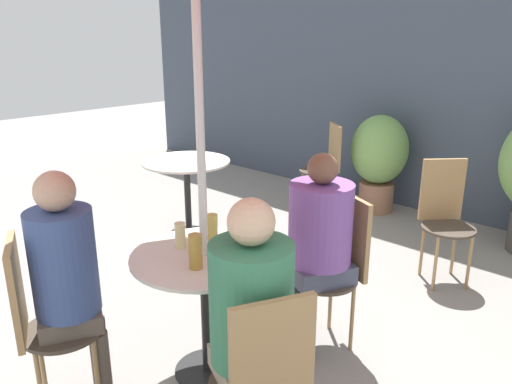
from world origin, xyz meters
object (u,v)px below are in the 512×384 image
object	(u,v)px
seated_person_2	(317,238)
beer_glass_0	(180,235)
cafe_table_near	(205,280)
seated_person_1	(250,317)
bistro_chair_2	(339,259)
potted_plant_0	(379,156)
cafe_table_far	(187,176)
beer_glass_1	(195,252)
bistro_chair_6	(327,160)
bistro_chair_0	(39,314)
seated_person_0	(68,273)
bistro_chair_3	(445,210)
bistro_chair_1	(264,377)
beer_glass_2	(233,243)
beer_glass_3	(212,229)

from	to	relation	value
seated_person_2	beer_glass_0	bearing A→B (deg)	-99.77
cafe_table_near	seated_person_1	xyz separation A→B (m)	(0.61, -0.29, 0.16)
bistro_chair_2	potted_plant_0	bearing A→B (deg)	140.00
cafe_table_far	beer_glass_1	xyz separation A→B (m)	(1.73, -1.38, 0.24)
bistro_chair_2	bistro_chair_6	world-z (taller)	same
bistro_chair_0	seated_person_0	bearing A→B (deg)	-90.00
bistro_chair_2	bistro_chair_3	distance (m)	1.27
bistro_chair_2	beer_glass_1	world-z (taller)	bistro_chair_2
cafe_table_far	bistro_chair_1	bearing A→B (deg)	-33.80
bistro_chair_2	seated_person_2	bearing A→B (deg)	-90.00
bistro_chair_6	seated_person_1	distance (m)	3.45
seated_person_2	seated_person_0	bearing A→B (deg)	-90.00
bistro_chair_6	beer_glass_2	bearing A→B (deg)	-26.15
bistro_chair_3	potted_plant_0	distance (m)	1.56
bistro_chair_1	cafe_table_near	bearing A→B (deg)	-90.00
cafe_table_far	bistro_chair_2	bearing A→B (deg)	-13.99
bistro_chair_0	beer_glass_0	world-z (taller)	bistro_chair_0
seated_person_2	beer_glass_2	xyz separation A→B (m)	(-0.14, -0.54, 0.10)
cafe_table_far	seated_person_1	bearing A→B (deg)	-34.25
beer_glass_1	beer_glass_3	bearing A→B (deg)	123.07
cafe_table_far	potted_plant_0	size ratio (longest dim) A/B	0.78
bistro_chair_1	beer_glass_1	xyz separation A→B (m)	(-0.65, 0.22, 0.26)
bistro_chair_6	potted_plant_0	bearing A→B (deg)	79.79
cafe_table_near	bistro_chair_6	size ratio (longest dim) A/B	0.84
seated_person_2	cafe_table_near	bearing A→B (deg)	-90.00
bistro_chair_2	beer_glass_1	bearing A→B (deg)	-81.23
seated_person_0	beer_glass_0	xyz separation A→B (m)	(0.13, 0.58, 0.05)
bistro_chair_1	seated_person_1	world-z (taller)	seated_person_1
bistro_chair_6	potted_plant_0	distance (m)	0.55
seated_person_0	beer_glass_1	distance (m)	0.61
bistro_chair_0	bistro_chair_3	bearing A→B (deg)	-80.88
bistro_chair_3	cafe_table_far	bearing A→B (deg)	153.58
bistro_chair_0	beer_glass_0	bearing A→B (deg)	-79.72
cafe_table_near	bistro_chair_6	xyz separation A→B (m)	(-1.10, 2.70, -0.02)
bistro_chair_3	beer_glass_3	size ratio (longest dim) A/B	5.75
seated_person_1	beer_glass_0	size ratio (longest dim) A/B	8.83
potted_plant_0	seated_person_1	bearing A→B (deg)	-68.85
bistro_chair_0	bistro_chair_1	distance (m)	1.16
cafe_table_near	bistro_chair_3	world-z (taller)	bistro_chair_3
bistro_chair_1	beer_glass_0	world-z (taller)	bistro_chair_1
beer_glass_2	potted_plant_0	world-z (taller)	potted_plant_0
cafe_table_near	seated_person_2	xyz separation A→B (m)	(0.29, 0.60, 0.14)
seated_person_0	seated_person_1	distance (m)	0.95
cafe_table_near	seated_person_1	size ratio (longest dim) A/B	0.63
beer_glass_0	cafe_table_near	bearing A→B (deg)	10.01
bistro_chair_6	bistro_chair_0	bearing A→B (deg)	-39.34
bistro_chair_0	cafe_table_far	bearing A→B (deg)	-31.30
bistro_chair_0	seated_person_1	size ratio (longest dim) A/B	0.75
seated_person_1	beer_glass_1	xyz separation A→B (m)	(-0.52, 0.16, 0.08)
beer_glass_3	cafe_table_near	bearing A→B (deg)	-57.43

